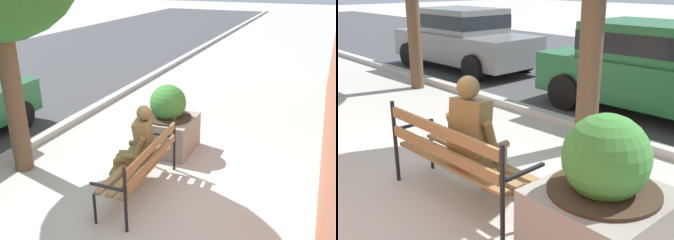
# 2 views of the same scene
# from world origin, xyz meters

# --- Properties ---
(ground_plane) EXTENTS (80.00, 80.00, 0.00)m
(ground_plane) POSITION_xyz_m (0.00, 0.00, 0.00)
(ground_plane) COLOR #ADA8A0
(curb_stone) EXTENTS (60.00, 0.20, 0.12)m
(curb_stone) POSITION_xyz_m (0.00, 2.90, 0.06)
(curb_stone) COLOR #B2AFA8
(curb_stone) RESTS_ON ground
(park_bench) EXTENTS (1.81, 0.57, 0.95)m
(park_bench) POSITION_xyz_m (0.30, 0.11, 0.54)
(park_bench) COLOR olive
(park_bench) RESTS_ON ground
(bronze_statue_seated) EXTENTS (0.61, 0.87, 1.37)m
(bronze_statue_seated) POSITION_xyz_m (0.46, 0.33, 0.67)
(bronze_statue_seated) COLOR brown
(bronze_statue_seated) RESTS_ON ground
(concrete_planter) EXTENTS (0.97, 0.97, 1.28)m
(concrete_planter) POSITION_xyz_m (1.89, 0.39, 0.53)
(concrete_planter) COLOR gray
(concrete_planter) RESTS_ON ground
(parked_car_grey) EXTENTS (4.16, 2.04, 1.56)m
(parked_car_grey) POSITION_xyz_m (-5.33, 4.46, 0.84)
(parked_car_grey) COLOR slate
(parked_car_grey) RESTS_ON ground
(parked_car_green) EXTENTS (4.16, 2.04, 1.56)m
(parked_car_green) POSITION_xyz_m (0.12, 4.46, 0.84)
(parked_car_green) COLOR #236638
(parked_car_green) RESTS_ON ground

